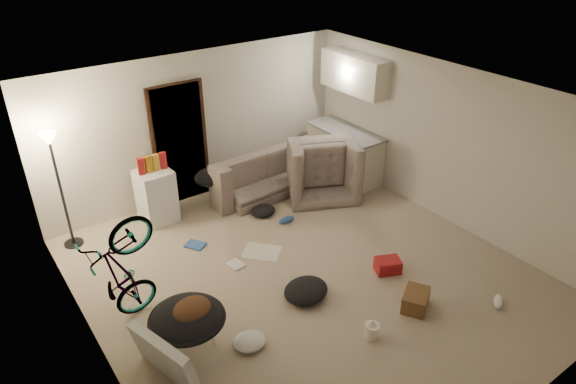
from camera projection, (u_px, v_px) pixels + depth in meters
floor at (306, 276)px, 7.12m from camera, size 5.50×6.00×0.02m
ceiling at (310, 102)px, 5.90m from camera, size 5.50×6.00×0.02m
wall_back at (199, 125)px, 8.65m from camera, size 5.50×0.02×2.50m
wall_front at (523, 338)px, 4.38m from camera, size 5.50×0.02×2.50m
wall_left at (88, 277)px, 5.10m from camera, size 0.02×6.00×2.50m
wall_right at (449, 145)px, 7.92m from camera, size 0.02×6.00×2.50m
doorway at (179, 144)px, 8.53m from camera, size 0.85×0.10×2.04m
door_trim at (180, 145)px, 8.51m from camera, size 0.97×0.04×2.10m
floor_lamp at (55, 167)px, 7.14m from camera, size 0.28×0.28×1.81m
kitchen_counter at (344, 154)px, 9.57m from camera, size 0.60×1.50×0.88m
counter_top at (346, 131)px, 9.34m from camera, size 0.64×1.54×0.04m
kitchen_uppers at (355, 73)px, 8.90m from camera, size 0.38×1.40×0.65m
sofa at (259, 174)px, 9.13m from camera, size 2.10×0.88×0.61m
armchair at (318, 169)px, 9.12m from camera, size 1.53×1.46×0.78m
bicycle at (127, 296)px, 6.13m from camera, size 1.58×0.77×0.89m
mini_fridge at (156, 196)px, 8.17m from camera, size 0.54×0.54×0.88m
snack_box_0 at (141, 167)px, 7.81m from camera, size 0.11×0.08×0.30m
snack_box_1 at (149, 165)px, 7.88m from camera, size 0.10×0.07×0.30m
snack_box_2 at (156, 163)px, 7.94m from camera, size 0.11×0.08×0.30m
snack_box_3 at (163, 161)px, 8.00m from camera, size 0.11×0.09×0.30m
saucer_chair at (188, 324)px, 5.77m from camera, size 0.87×0.87×0.62m
hoodie at (191, 311)px, 5.68m from camera, size 0.59×0.54×0.22m
sofa_drape at (211, 177)px, 8.53m from camera, size 0.61×0.53×0.28m
tv_box at (165, 358)px, 5.42m from camera, size 0.46×0.93×0.60m
drink_case_a at (416, 300)px, 6.49m from camera, size 0.50×0.46×0.23m
drink_case_b at (388, 265)px, 7.15m from camera, size 0.41×0.37×0.20m
juicer at (372, 330)px, 6.05m from camera, size 0.18×0.18×0.26m
newspaper at (262, 252)px, 7.59m from camera, size 0.67×0.68×0.01m
book_blue at (195, 245)px, 7.73m from camera, size 0.33×0.36×0.03m
book_white at (236, 264)px, 7.31m from camera, size 0.23×0.28×0.02m
shoe_0 at (286, 220)px, 8.27m from camera, size 0.29×0.12×0.11m
shoe_1 at (168, 214)px, 8.44m from camera, size 0.24×0.27×0.10m
shoe_4 at (498, 301)px, 6.57m from camera, size 0.29×0.24×0.10m
clothes_lump_a at (306, 291)px, 6.68m from camera, size 0.71×0.64×0.20m
clothes_lump_b at (263, 211)px, 8.50m from camera, size 0.48×0.43×0.13m
clothes_lump_c at (249, 341)px, 5.95m from camera, size 0.45×0.41×0.12m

